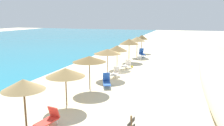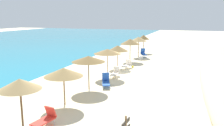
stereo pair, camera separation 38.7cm
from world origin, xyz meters
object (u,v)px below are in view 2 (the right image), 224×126
object	(u,v)px
beach_umbrella_2	(88,59)
beach_ball	(133,67)
lounge_chair_2	(45,118)
lounge_chair_1	(127,65)
lounge_chair_4	(115,73)
beach_umbrella_4	(118,48)
lounge_chair_3	(144,53)
beach_umbrella_0	(20,84)
lounge_chair_0	(106,81)
beach_umbrella_1	(64,72)
beach_umbrella_3	(107,51)
beach_umbrella_6	(139,39)
beach_umbrella_5	(130,42)
cooler_box	(140,58)
beach_umbrella_7	(144,37)

from	to	relation	value
beach_umbrella_2	beach_ball	size ratio (longest dim) A/B	10.79
lounge_chair_2	lounge_chair_1	bearing A→B (deg)	-82.03
lounge_chair_1	lounge_chair_4	world-z (taller)	lounge_chair_1
beach_umbrella_4	lounge_chair_2	size ratio (longest dim) A/B	1.76
lounge_chair_3	lounge_chair_1	bearing A→B (deg)	64.11
lounge_chair_1	lounge_chair_3	world-z (taller)	lounge_chair_3
lounge_chair_2	lounge_chair_4	world-z (taller)	lounge_chair_2
lounge_chair_3	beach_umbrella_0	bearing A→B (deg)	62.85
beach_umbrella_4	lounge_chair_0	world-z (taller)	beach_umbrella_4
beach_umbrella_0	beach_umbrella_1	bearing A→B (deg)	0.30
beach_umbrella_3	lounge_chair_0	world-z (taller)	beach_umbrella_3
lounge_chair_2	lounge_chair_3	distance (m)	23.26
beach_umbrella_4	beach_ball	distance (m)	2.71
beach_umbrella_6	beach_ball	world-z (taller)	beach_umbrella_6
beach_umbrella_5	lounge_chair_1	size ratio (longest dim) A/B	1.93
beach_umbrella_0	beach_umbrella_6	bearing A→B (deg)	-0.72
cooler_box	beach_umbrella_6	bearing A→B (deg)	20.38
beach_umbrella_3	beach_umbrella_5	bearing A→B (deg)	0.05
beach_umbrella_3	beach_ball	distance (m)	5.38
lounge_chair_2	lounge_chair_4	xyz separation A→B (m)	(11.13, -0.19, -0.05)
beach_umbrella_5	cooler_box	xyz separation A→B (m)	(1.73, -1.01, -2.37)
lounge_chair_2	beach_umbrella_2	bearing A→B (deg)	-75.83
beach_umbrella_7	lounge_chair_3	bearing A→B (deg)	-167.78
lounge_chair_2	lounge_chair_4	size ratio (longest dim) A/B	0.88
beach_umbrella_2	lounge_chair_3	world-z (taller)	beach_umbrella_2
beach_umbrella_0	lounge_chair_4	world-z (taller)	beach_umbrella_0
beach_umbrella_3	beach_umbrella_1	bearing A→B (deg)	179.26
beach_umbrella_1	beach_umbrella_2	world-z (taller)	beach_umbrella_2
beach_umbrella_6	lounge_chair_4	world-z (taller)	beach_umbrella_6
beach_umbrella_7	lounge_chair_2	size ratio (longest dim) A/B	1.95
beach_umbrella_2	beach_umbrella_4	world-z (taller)	beach_umbrella_2
lounge_chair_4	beach_ball	world-z (taller)	lounge_chair_4
beach_umbrella_7	lounge_chair_4	size ratio (longest dim) A/B	1.72
beach_umbrella_1	beach_umbrella_4	xyz separation A→B (m)	(11.91, 0.16, 0.03)
beach_umbrella_1	lounge_chair_2	world-z (taller)	beach_umbrella_1
lounge_chair_3	lounge_chair_4	bearing A→B (deg)	64.18
beach_umbrella_2	beach_ball	distance (m)	9.20
beach_umbrella_3	beach_umbrella_6	world-z (taller)	beach_umbrella_6
lounge_chair_1	lounge_chair_0	bearing A→B (deg)	99.39
beach_umbrella_0	lounge_chair_2	bearing A→B (deg)	-33.26
beach_umbrella_0	beach_umbrella_3	xyz separation A→B (m)	(11.93, -0.08, -0.07)
beach_umbrella_6	lounge_chair_1	size ratio (longest dim) A/B	1.91
beach_umbrella_6	lounge_chair_0	size ratio (longest dim) A/B	1.84
beach_umbrella_7	lounge_chair_0	bearing A→B (deg)	-177.45
beach_umbrella_3	beach_umbrella_0	bearing A→B (deg)	179.61
lounge_chair_4	beach_umbrella_7	bearing A→B (deg)	-92.91
lounge_chair_0	lounge_chair_3	world-z (taller)	lounge_chair_3
beach_umbrella_6	beach_umbrella_7	world-z (taller)	beach_umbrella_6
beach_umbrella_7	beach_umbrella_4	bearing A→B (deg)	178.16
beach_umbrella_0	beach_umbrella_1	world-z (taller)	beach_umbrella_0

